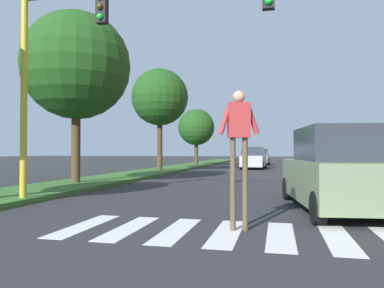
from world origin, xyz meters
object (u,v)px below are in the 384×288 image
traffic_light_gantry (99,39)px  sedan_midblock (254,159)px  tree_distant (196,127)px  pedestrian_performer (239,137)px  sedan_far_horizon (248,156)px  tree_mid (76,66)px  tree_far (160,98)px  sedan_distant (259,157)px  suv_crossing (338,171)px

traffic_light_gantry → sedan_midblock: size_ratio=1.78×
tree_distant → pedestrian_performer: tree_distant is taller
sedan_midblock → sedan_far_horizon: bearing=95.9°
tree_mid → pedestrian_performer: 10.60m
tree_far → sedan_distant: 16.36m
tree_far → traffic_light_gantry: tree_far is taller
tree_mid → tree_far: 10.04m
tree_distant → pedestrian_performer: size_ratio=2.11×
tree_distant → suv_crossing: (8.92, -24.82, -2.74)m
traffic_light_gantry → pedestrian_performer: bearing=-28.5°
tree_distant → sedan_midblock: 7.87m
tree_distant → tree_mid: bearing=-91.3°
suv_crossing → sedan_midblock: size_ratio=1.11×
suv_crossing → sedan_distant: suv_crossing is taller
tree_distant → suv_crossing: bearing=-70.2°
tree_far → suv_crossing: tree_far is taller
sedan_distant → tree_mid: bearing=-104.1°
sedan_distant → traffic_light_gantry: bearing=-95.2°
suv_crossing → sedan_distant: 29.08m
pedestrian_performer → sedan_distant: bearing=92.1°
tree_distant → pedestrian_performer: (6.87, -27.55, -2.01)m
pedestrian_performer → sedan_midblock: bearing=93.0°
traffic_light_gantry → sedan_midblock: (2.63, 20.85, -3.51)m
tree_mid → sedan_midblock: size_ratio=1.60×
tree_far → traffic_light_gantry: size_ratio=0.88×
pedestrian_performer → tree_distant: bearing=104.0°
tree_distant → traffic_light_gantry: 25.67m
suv_crossing → sedan_distant: (-3.20, 28.90, -0.16)m
sedan_midblock → sedan_distant: size_ratio=0.97×
pedestrian_performer → sedan_midblock: (-1.19, 22.92, -0.86)m
tree_mid → suv_crossing: (9.39, -4.21, -3.96)m
tree_far → sedan_distant: (5.90, 14.65, -4.25)m
tree_far → tree_distant: 10.67m
sedan_far_horizon → tree_far: bearing=-98.0°
traffic_light_gantry → sedan_midblock: bearing=82.8°
tree_far → sedan_far_horizon: bearing=82.0°
traffic_light_gantry → sedan_distant: size_ratio=1.74×
pedestrian_performer → suv_crossing: (2.06, 2.72, -0.73)m
tree_far → tree_distant: bearing=89.0°
tree_mid → suv_crossing: tree_mid is taller
tree_distant → sedan_distant: (5.72, 4.07, -2.91)m
pedestrian_performer → suv_crossing: size_ratio=0.52×
tree_mid → sedan_midblock: (6.15, 15.99, -4.09)m
tree_mid → sedan_far_horizon: size_ratio=1.64×
tree_distant → tree_far: bearing=-91.0°
traffic_light_gantry → pedestrian_performer: 5.09m
tree_mid → tree_far: size_ratio=1.02×
traffic_light_gantry → sedan_far_horizon: traffic_light_gantry is taller
sedan_distant → sedan_far_horizon: size_ratio=1.05×
tree_mid → sedan_distant: (6.19, 24.69, -4.13)m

